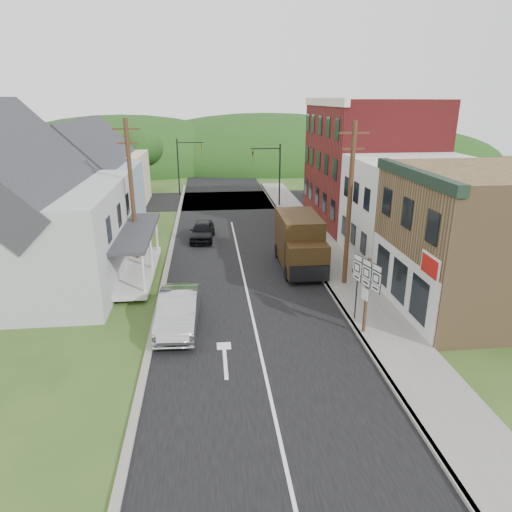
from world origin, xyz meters
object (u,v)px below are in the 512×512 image
object	(u,v)px
route_sign_cluster	(366,285)
warning_sign	(357,284)
silver_sedan	(179,311)
dark_sedan	(202,231)
delivery_van	(300,243)

from	to	relation	value
route_sign_cluster	warning_sign	world-z (taller)	route_sign_cluster
silver_sedan	dark_sedan	distance (m)	13.79
silver_sedan	warning_sign	world-z (taller)	warning_sign
dark_sedan	route_sign_cluster	size ratio (longest dim) A/B	1.17
silver_sedan	warning_sign	xyz separation A→B (m)	(8.26, -0.28, 1.06)
delivery_van	route_sign_cluster	distance (m)	8.81
route_sign_cluster	delivery_van	bearing A→B (deg)	81.99
silver_sedan	route_sign_cluster	xyz separation A→B (m)	(8.24, -1.60, 1.58)
delivery_van	route_sign_cluster	size ratio (longest dim) A/B	1.69
silver_sedan	delivery_van	xyz separation A→B (m)	(7.09, 7.11, 0.83)
silver_sedan	delivery_van	bearing A→B (deg)	47.57
silver_sedan	dark_sedan	world-z (taller)	silver_sedan
dark_sedan	warning_sign	size ratio (longest dim) A/B	1.51
silver_sedan	delivery_van	size ratio (longest dim) A/B	0.85
dark_sedan	delivery_van	distance (m)	9.03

